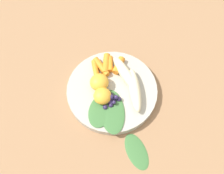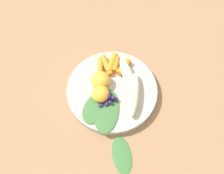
# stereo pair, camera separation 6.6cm
# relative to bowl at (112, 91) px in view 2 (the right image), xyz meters

# --- Properties ---
(ground_plane) EXTENTS (2.40, 2.40, 0.00)m
(ground_plane) POSITION_rel_bowl_xyz_m (0.00, 0.00, -0.01)
(ground_plane) COLOR #99704C
(bowl) EXTENTS (0.25, 0.25, 0.02)m
(bowl) POSITION_rel_bowl_xyz_m (0.00, 0.00, 0.00)
(bowl) COLOR #B2AD9E
(bowl) RESTS_ON ground_plane
(banana_peeled_left) EXTENTS (0.05, 0.13, 0.03)m
(banana_peeled_left) POSITION_rel_bowl_xyz_m (-0.05, -0.02, 0.03)
(banana_peeled_left) COLOR beige
(banana_peeled_left) RESTS_ON bowl
(banana_peeled_right) EXTENTS (0.06, 0.13, 0.03)m
(banana_peeled_right) POSITION_rel_bowl_xyz_m (-0.05, 0.03, 0.03)
(banana_peeled_right) COLOR beige
(banana_peeled_right) RESTS_ON bowl
(orange_segment_near) EXTENTS (0.05, 0.05, 0.04)m
(orange_segment_near) POSITION_rel_bowl_xyz_m (0.03, 0.02, 0.03)
(orange_segment_near) COLOR #F4A833
(orange_segment_near) RESTS_ON bowl
(orange_segment_far) EXTENTS (0.05, 0.05, 0.04)m
(orange_segment_far) POSITION_rel_bowl_xyz_m (0.03, -0.02, 0.03)
(orange_segment_far) COLOR #F4A833
(orange_segment_far) RESTS_ON bowl
(carrot_front) EXTENTS (0.05, 0.05, 0.02)m
(carrot_front) POSITION_rel_bowl_xyz_m (-0.04, -0.06, 0.02)
(carrot_front) COLOR orange
(carrot_front) RESTS_ON bowl
(carrot_mid_left) EXTENTS (0.03, 0.05, 0.02)m
(carrot_mid_left) POSITION_rel_bowl_xyz_m (-0.02, -0.07, 0.02)
(carrot_mid_left) COLOR orange
(carrot_mid_left) RESTS_ON bowl
(carrot_mid_right) EXTENTS (0.04, 0.06, 0.02)m
(carrot_mid_right) POSITION_rel_bowl_xyz_m (-0.01, -0.08, 0.02)
(carrot_mid_right) COLOR orange
(carrot_mid_right) RESTS_ON bowl
(carrot_rear) EXTENTS (0.03, 0.07, 0.02)m
(carrot_rear) POSITION_rel_bowl_xyz_m (0.01, -0.07, 0.02)
(carrot_rear) COLOR orange
(carrot_rear) RESTS_ON bowl
(carrot_small) EXTENTS (0.02, 0.05, 0.02)m
(carrot_small) POSITION_rel_bowl_xyz_m (0.03, -0.07, 0.02)
(carrot_small) COLOR orange
(carrot_small) RESTS_ON bowl
(blueberry_pile) EXTENTS (0.05, 0.04, 0.02)m
(blueberry_pile) POSITION_rel_bowl_xyz_m (0.01, 0.04, 0.02)
(blueberry_pile) COLOR #2D234C
(blueberry_pile) RESTS_ON bowl
(kale_leaf_left) EXTENTS (0.10, 0.11, 0.00)m
(kale_leaf_left) POSITION_rel_bowl_xyz_m (0.05, 0.05, 0.01)
(kale_leaf_left) COLOR #3D7038
(kale_leaf_left) RESTS_ON bowl
(kale_leaf_right) EXTENTS (0.09, 0.13, 0.00)m
(kale_leaf_right) POSITION_rel_bowl_xyz_m (0.02, 0.06, 0.01)
(kale_leaf_right) COLOR #3D7038
(kale_leaf_right) RESTS_ON bowl
(kale_leaf_stray) EXTENTS (0.06, 0.10, 0.01)m
(kale_leaf_stray) POSITION_rel_bowl_xyz_m (-0.01, 0.17, -0.01)
(kale_leaf_stray) COLOR #3D7038
(kale_leaf_stray) RESTS_ON ground_plane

